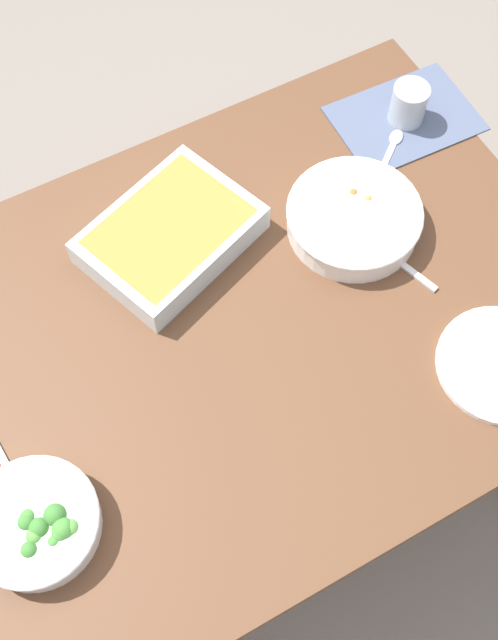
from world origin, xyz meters
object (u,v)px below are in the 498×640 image
object	(u,v)px
spoon_by_stew	(387,253)
spoon_spare	(389,153)
broccoli_bowl	(36,524)
baking_dish	(170,234)
drink_cup	(408,106)
stew_bowl	(354,218)
spoon_by_broccoli	(10,473)

from	to	relation	value
spoon_by_stew	spoon_spare	distance (m)	0.23
broccoli_bowl	baking_dish	xyz separation A→B (m)	(-0.41, -0.37, 0.00)
drink_cup	spoon_spare	world-z (taller)	drink_cup
stew_bowl	spoon_spare	size ratio (longest dim) A/B	1.68
baking_dish	spoon_spare	distance (m)	0.47
stew_bowl	baking_dish	xyz separation A→B (m)	(0.31, -0.13, 0.00)
stew_bowl	broccoli_bowl	size ratio (longest dim) A/B	1.23
broccoli_bowl	spoon_by_stew	world-z (taller)	broccoli_bowl
stew_bowl	spoon_by_broccoli	bearing A→B (deg)	10.83
broccoli_bowl	stew_bowl	bearing A→B (deg)	-161.43
spoon_spare	baking_dish	bearing A→B (deg)	-2.13
broccoli_bowl	baking_dish	size ratio (longest dim) A/B	0.57
spoon_by_broccoli	spoon_by_stew	bearing A→B (deg)	-175.53
stew_bowl	spoon_by_stew	xyz separation A→B (m)	(-0.03, 0.08, -0.03)
spoon_by_broccoli	stew_bowl	bearing A→B (deg)	-169.17
spoon_spare	spoon_by_broccoli	bearing A→B (deg)	15.78
broccoli_bowl	spoon_spare	distance (m)	0.94
stew_bowl	spoon_by_broccoli	distance (m)	0.74
baking_dish	spoon_spare	bearing A→B (deg)	177.87
baking_dish	spoon_by_stew	distance (m)	0.40
baking_dish	stew_bowl	bearing A→B (deg)	157.71
broccoli_bowl	baking_dish	distance (m)	0.55
stew_bowl	drink_cup	bearing A→B (deg)	-143.78
spoon_by_stew	spoon_spare	world-z (taller)	same
stew_bowl	spoon_by_stew	world-z (taller)	stew_bowl
spoon_by_stew	spoon_by_broccoli	size ratio (longest dim) A/B	0.98
stew_bowl	spoon_by_broccoli	world-z (taller)	stew_bowl
spoon_by_stew	spoon_by_broccoli	world-z (taller)	same
baking_dish	spoon_by_stew	size ratio (longest dim) A/B	2.07
drink_cup	broccoli_bowl	bearing A→B (deg)	23.41
spoon_by_broccoli	baking_dish	bearing A→B (deg)	-147.32
stew_bowl	spoon_spare	bearing A→B (deg)	-144.63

